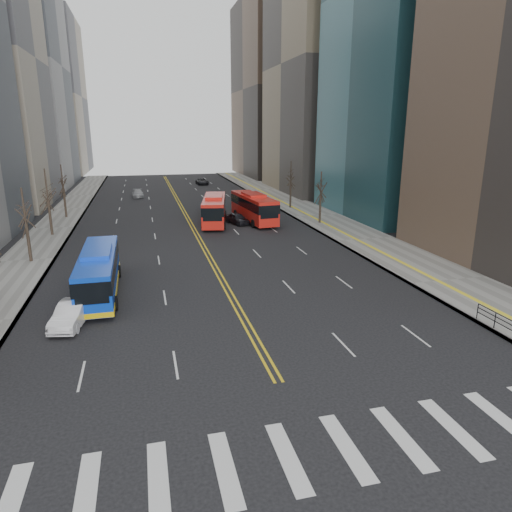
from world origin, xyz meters
TOP-DOWN VIEW (x-y plane):
  - ground at (0.00, 0.00)m, footprint 220.00×220.00m
  - sidewalk_right at (17.50, 45.00)m, footprint 7.00×130.00m
  - sidewalk_left at (-16.50, 45.00)m, footprint 5.00×130.00m
  - crosswalk at (0.00, 0.00)m, footprint 26.70×4.00m
  - centerline at (0.00, 55.00)m, footprint 0.55×100.00m
  - office_towers at (0.12, 68.51)m, footprint 83.00×134.00m
  - street_trees at (-7.18, 34.55)m, footprint 35.20×47.20m
  - blue_bus at (-9.25, 20.02)m, footprint 2.73×11.48m
  - red_bus_near at (8.17, 43.53)m, footprint 3.73×11.89m
  - red_bus_far at (3.00, 43.46)m, footprint 4.82×11.76m
  - car_white at (-10.51, 14.54)m, footprint 2.42×4.68m
  - car_dark_mid at (5.77, 42.40)m, footprint 2.84×4.38m
  - car_silver at (-6.52, 69.48)m, footprint 1.98×4.60m
  - car_dark_far at (6.96, 85.66)m, footprint 2.48×4.94m

SIDE VIEW (x-z plane):
  - ground at x=0.00m, z-range 0.00..0.00m
  - crosswalk at x=0.00m, z-range 0.00..0.01m
  - centerline at x=0.00m, z-range 0.00..0.01m
  - sidewalk_right at x=17.50m, z-range 0.00..0.15m
  - sidewalk_left at x=-16.50m, z-range 0.00..0.15m
  - car_silver at x=-6.52m, z-range 0.00..1.32m
  - car_dark_far at x=6.96m, z-range 0.00..1.34m
  - car_dark_mid at x=5.77m, z-range 0.00..1.39m
  - car_white at x=-10.51m, z-range 0.00..1.47m
  - blue_bus at x=-9.25m, z-range 0.08..3.43m
  - red_bus_far at x=3.00m, z-range 0.20..3.83m
  - red_bus_near at x=8.17m, z-range 0.21..3.90m
  - street_trees at x=-7.18m, z-range 1.07..8.67m
  - office_towers at x=0.12m, z-range -5.08..52.92m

